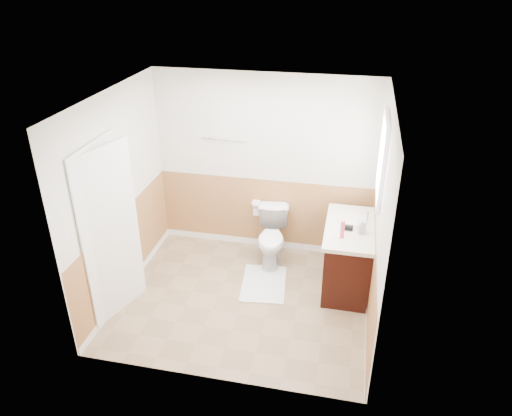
% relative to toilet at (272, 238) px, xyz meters
% --- Properties ---
extents(floor, '(3.00, 3.00, 0.00)m').
position_rel_toilet_xyz_m(floor, '(-0.18, -0.90, -0.37)').
color(floor, '#8C7051').
rests_on(floor, ground).
extents(ceiling, '(3.00, 3.00, 0.00)m').
position_rel_toilet_xyz_m(ceiling, '(-0.18, -0.90, 2.13)').
color(ceiling, white).
rests_on(ceiling, floor).
extents(wall_back, '(3.00, 0.00, 3.00)m').
position_rel_toilet_xyz_m(wall_back, '(-0.18, 0.40, 0.88)').
color(wall_back, silver).
rests_on(wall_back, floor).
extents(wall_front, '(3.00, 0.00, 3.00)m').
position_rel_toilet_xyz_m(wall_front, '(-0.18, -2.20, 0.88)').
color(wall_front, silver).
rests_on(wall_front, floor).
extents(wall_left, '(0.00, 3.00, 3.00)m').
position_rel_toilet_xyz_m(wall_left, '(-1.68, -0.90, 0.88)').
color(wall_left, silver).
rests_on(wall_left, floor).
extents(wall_right, '(0.00, 3.00, 3.00)m').
position_rel_toilet_xyz_m(wall_right, '(1.32, -0.90, 0.88)').
color(wall_right, silver).
rests_on(wall_right, floor).
extents(wainscot_back, '(3.00, 0.00, 3.00)m').
position_rel_toilet_xyz_m(wainscot_back, '(-0.18, 0.39, 0.13)').
color(wainscot_back, '#AD7845').
rests_on(wainscot_back, floor).
extents(wainscot_front, '(3.00, 0.00, 3.00)m').
position_rel_toilet_xyz_m(wainscot_front, '(-0.18, -2.19, 0.13)').
color(wainscot_front, '#AD7845').
rests_on(wainscot_front, floor).
extents(wainscot_left, '(0.00, 2.60, 2.60)m').
position_rel_toilet_xyz_m(wainscot_left, '(-1.67, -0.90, 0.13)').
color(wainscot_left, '#AD7845').
rests_on(wainscot_left, floor).
extents(wainscot_right, '(0.00, 2.60, 2.60)m').
position_rel_toilet_xyz_m(wainscot_right, '(1.31, -0.90, 0.13)').
color(wainscot_right, '#AD7845').
rests_on(wainscot_right, floor).
extents(toilet, '(0.49, 0.77, 0.74)m').
position_rel_toilet_xyz_m(toilet, '(0.00, 0.00, 0.00)').
color(toilet, white).
rests_on(toilet, floor).
extents(bath_mat, '(0.63, 0.86, 0.02)m').
position_rel_toilet_xyz_m(bath_mat, '(0.00, -0.56, -0.36)').
color(bath_mat, white).
rests_on(bath_mat, floor).
extents(vanity_cabinet, '(0.55, 1.10, 0.80)m').
position_rel_toilet_xyz_m(vanity_cabinet, '(1.03, -0.33, 0.03)').
color(vanity_cabinet, black).
rests_on(vanity_cabinet, floor).
extents(vanity_knob_left, '(0.03, 0.03, 0.03)m').
position_rel_toilet_xyz_m(vanity_knob_left, '(0.73, -0.43, 0.18)').
color(vanity_knob_left, silver).
rests_on(vanity_knob_left, vanity_cabinet).
extents(vanity_knob_right, '(0.03, 0.03, 0.03)m').
position_rel_toilet_xyz_m(vanity_knob_right, '(0.73, -0.23, 0.18)').
color(vanity_knob_right, silver).
rests_on(vanity_knob_right, vanity_cabinet).
extents(countertop, '(0.60, 1.15, 0.05)m').
position_rel_toilet_xyz_m(countertop, '(1.02, -0.33, 0.45)').
color(countertop, white).
rests_on(countertop, vanity_cabinet).
extents(sink_basin, '(0.36, 0.36, 0.02)m').
position_rel_toilet_xyz_m(sink_basin, '(1.03, -0.18, 0.49)').
color(sink_basin, white).
rests_on(sink_basin, countertop).
extents(faucet, '(0.02, 0.02, 0.14)m').
position_rel_toilet_xyz_m(faucet, '(1.21, -0.18, 0.55)').
color(faucet, '#B5B4BB').
rests_on(faucet, countertop).
extents(lotion_bottle, '(0.05, 0.05, 0.22)m').
position_rel_toilet_xyz_m(lotion_bottle, '(0.93, -0.62, 0.59)').
color(lotion_bottle, '#DB3858').
rests_on(lotion_bottle, countertop).
extents(soap_dispenser, '(0.10, 0.10, 0.18)m').
position_rel_toilet_xyz_m(soap_dispenser, '(1.15, -0.46, 0.57)').
color(soap_dispenser, '#969DA9').
rests_on(soap_dispenser, countertop).
extents(hair_dryer_body, '(0.14, 0.07, 0.07)m').
position_rel_toilet_xyz_m(hair_dryer_body, '(0.98, -0.42, 0.51)').
color(hair_dryer_body, black).
rests_on(hair_dryer_body, countertop).
extents(hair_dryer_handle, '(0.03, 0.03, 0.07)m').
position_rel_toilet_xyz_m(hair_dryer_handle, '(0.95, -0.40, 0.48)').
color(hair_dryer_handle, black).
rests_on(hair_dryer_handle, countertop).
extents(mirror_panel, '(0.02, 0.35, 0.90)m').
position_rel_toilet_xyz_m(mirror_panel, '(1.29, 0.20, 1.18)').
color(mirror_panel, silver).
rests_on(mirror_panel, wall_right).
extents(window_frame, '(0.04, 0.80, 1.00)m').
position_rel_toilet_xyz_m(window_frame, '(1.29, -0.31, 1.38)').
color(window_frame, white).
rests_on(window_frame, wall_right).
extents(window_glass, '(0.01, 0.70, 0.90)m').
position_rel_toilet_xyz_m(window_glass, '(1.30, -0.31, 1.38)').
color(window_glass, white).
rests_on(window_glass, wall_right).
extents(door, '(0.29, 0.78, 2.04)m').
position_rel_toilet_xyz_m(door, '(-1.58, -1.35, 0.65)').
color(door, white).
rests_on(door, wall_left).
extents(door_frame, '(0.02, 0.92, 2.10)m').
position_rel_toilet_xyz_m(door_frame, '(-1.66, -1.35, 0.66)').
color(door_frame, white).
rests_on(door_frame, wall_left).
extents(door_knob, '(0.06, 0.06, 0.06)m').
position_rel_toilet_xyz_m(door_knob, '(-1.52, -1.02, 0.58)').
color(door_knob, silver).
rests_on(door_knob, door).
extents(towel_bar, '(0.62, 0.02, 0.02)m').
position_rel_toilet_xyz_m(towel_bar, '(-0.73, 0.35, 1.23)').
color(towel_bar, silver).
rests_on(towel_bar, wall_back).
extents(tp_holder_bar, '(0.14, 0.02, 0.02)m').
position_rel_toilet_xyz_m(tp_holder_bar, '(-0.28, 0.33, 0.33)').
color(tp_holder_bar, silver).
rests_on(tp_holder_bar, wall_back).
extents(tp_roll, '(0.10, 0.11, 0.11)m').
position_rel_toilet_xyz_m(tp_roll, '(-0.28, 0.33, 0.33)').
color(tp_roll, white).
rests_on(tp_roll, tp_holder_bar).
extents(tp_sheet, '(0.10, 0.01, 0.16)m').
position_rel_toilet_xyz_m(tp_sheet, '(-0.28, 0.33, 0.22)').
color(tp_sheet, white).
rests_on(tp_sheet, tp_roll).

